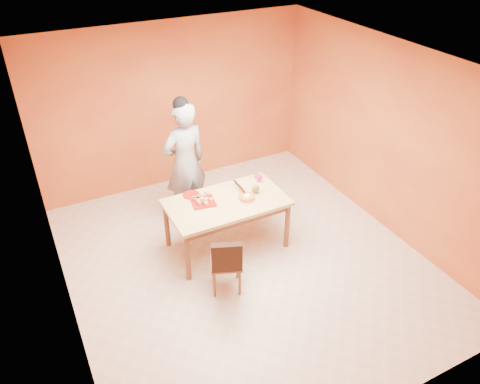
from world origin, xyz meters
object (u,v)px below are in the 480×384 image
egg_ornament (255,189)px  checker_tin (258,176)px  red_dinner_plate (191,195)px  magenta_glass (259,179)px  pastry_platter (203,202)px  dining_chair (227,262)px  sponge_cake (247,197)px  dining_table (227,207)px  person (185,163)px

egg_ornament → checker_tin: size_ratio=1.29×
red_dinner_plate → magenta_glass: 1.01m
pastry_platter → magenta_glass: magenta_glass is taller
dining_chair → egg_ornament: (0.81, 0.76, 0.40)m
egg_ornament → magenta_glass: egg_ornament is taller
red_dinner_plate → sponge_cake: bearing=-35.1°
dining_table → sponge_cake: sponge_cake is taller
red_dinner_plate → egg_ornament: (0.81, -0.36, 0.06)m
pastry_platter → egg_ornament: 0.74m
dining_table → red_dinner_plate: size_ratio=6.96×
dining_chair → egg_ornament: bearing=64.7°
sponge_cake → magenta_glass: (0.37, 0.33, 0.01)m
red_dinner_plate → egg_ornament: 0.88m
red_dinner_plate → checker_tin: bearing=0.0°
red_dinner_plate → magenta_glass: (1.00, -0.11, 0.04)m
dining_chair → sponge_cake: bearing=68.4°
person → dining_chair: bearing=75.3°
dining_table → red_dinner_plate: (-0.37, 0.35, 0.10)m
red_dinner_plate → sponge_cake: (0.63, -0.44, 0.03)m
dining_chair → red_dinner_plate: size_ratio=3.65×
dining_chair → checker_tin: 1.57m
magenta_glass → checker_tin: size_ratio=0.90×
checker_tin → magenta_glass: bearing=-112.6°
dining_table → magenta_glass: bearing=20.9°
person → checker_tin: 1.08m
dining_table → person: bearing=103.1°
dining_table → person: 0.99m
dining_chair → red_dinner_plate: bearing=111.4°
red_dinner_plate → checker_tin: 1.05m
dining_table → egg_ornament: 0.47m
dining_chair → egg_ornament: egg_ornament is taller
pastry_platter → red_dinner_plate: (-0.08, 0.24, -0.00)m
dining_table → red_dinner_plate: red_dinner_plate is taller
dining_chair → person: 1.77m
dining_chair → egg_ornament: 1.18m
dining_table → egg_ornament: (0.44, -0.01, 0.16)m
sponge_cake → pastry_platter: bearing=159.5°
egg_ornament → magenta_glass: size_ratio=1.43×
dining_chair → red_dinner_plate: 1.16m
dining_table → checker_tin: (0.68, 0.35, 0.11)m
pastry_platter → egg_ornament: (0.73, -0.12, 0.06)m
dining_chair → magenta_glass: magenta_glass is taller
dining_table → pastry_platter: 0.33m
person → sponge_cake: size_ratio=8.45×
dining_table → pastry_platter: (-0.29, 0.11, 0.10)m
dining_chair → sponge_cake: (0.63, 0.67, 0.36)m
sponge_cake → checker_tin: (0.42, 0.44, -0.02)m
person → sponge_cake: (0.48, -1.02, -0.14)m
person → pastry_platter: bearing=75.4°
red_dinner_plate → sponge_cake: sponge_cake is taller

